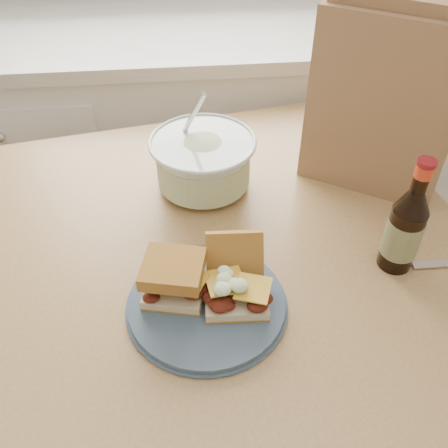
{
  "coord_description": "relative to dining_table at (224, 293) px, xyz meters",
  "views": [
    {
      "loc": [
        0.02,
        0.12,
        1.53
      ],
      "look_at": [
        0.08,
        0.78,
        0.92
      ],
      "focal_mm": 40.0,
      "sensor_mm": 36.0,
      "label": 1
    }
  ],
  "objects": [
    {
      "name": "cabinet_run",
      "position": [
        -0.08,
        0.92,
        -0.24
      ],
      "size": [
        2.5,
        0.64,
        0.94
      ],
      "color": "silver",
      "rests_on": "ground"
    },
    {
      "name": "dining_table",
      "position": [
        0.0,
        0.0,
        0.0
      ],
      "size": [
        1.16,
        1.16,
        0.84
      ],
      "rotation": [
        0.0,
        0.0,
        0.17
      ],
      "color": "tan",
      "rests_on": "ground"
    },
    {
      "name": "plate",
      "position": [
        -0.04,
        -0.13,
        0.13
      ],
      "size": [
        0.27,
        0.27,
        0.02
      ],
      "primitive_type": "cylinder",
      "color": "#3E5265",
      "rests_on": "dining_table"
    },
    {
      "name": "sandwich_left",
      "position": [
        -0.09,
        -0.1,
        0.18
      ],
      "size": [
        0.12,
        0.11,
        0.07
      ],
      "rotation": [
        0.0,
        0.0,
        -0.23
      ],
      "color": "beige",
      "rests_on": "plate"
    },
    {
      "name": "sandwich_right",
      "position": [
        0.01,
        -0.11,
        0.17
      ],
      "size": [
        0.11,
        0.15,
        0.09
      ],
      "rotation": [
        0.0,
        0.0,
        -0.05
      ],
      "color": "beige",
      "rests_on": "plate"
    },
    {
      "name": "coleslaw_bowl",
      "position": [
        -0.02,
        0.21,
        0.18
      ],
      "size": [
        0.23,
        0.23,
        0.23
      ],
      "color": "silver",
      "rests_on": "dining_table"
    },
    {
      "name": "beer_bottle",
      "position": [
        0.32,
        -0.06,
        0.21
      ],
      "size": [
        0.07,
        0.07,
        0.24
      ],
      "rotation": [
        0.0,
        0.0,
        -0.06
      ],
      "color": "black",
      "rests_on": "dining_table"
    },
    {
      "name": "paper_bag",
      "position": [
        0.36,
        0.24,
        0.31
      ],
      "size": [
        0.35,
        0.31,
        0.38
      ],
      "primitive_type": "cube",
      "rotation": [
        0.0,
        0.0,
        -0.56
      ],
      "color": "#A4724F",
      "rests_on": "dining_table"
    }
  ]
}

